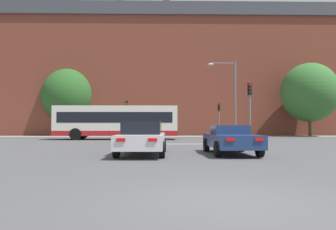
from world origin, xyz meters
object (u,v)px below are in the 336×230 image
pedestrian_waiting (125,127)px  street_lamp_junction (230,91)px  car_roadster_right (230,139)px  pedestrian_walking_east (89,127)px  traffic_light_near_right (250,103)px  bus_crossing_lead (117,122)px  traffic_light_far_right (219,114)px  traffic_light_far_left (127,112)px  car_saloon_left (142,138)px

pedestrian_waiting → street_lamp_junction: bearing=82.2°
car_roadster_right → pedestrian_waiting: 23.66m
pedestrian_walking_east → traffic_light_near_right: bearing=145.0°
bus_crossing_lead → traffic_light_far_right: traffic_light_far_right is taller
bus_crossing_lead → traffic_light_far_right: 12.59m
traffic_light_far_right → street_lamp_junction: bearing=-92.4°
traffic_light_far_left → pedestrian_walking_east: size_ratio=2.31×
car_roadster_right → bus_crossing_lead: bearing=114.0°
traffic_light_far_right → pedestrian_walking_east: size_ratio=2.13×
traffic_light_near_right → pedestrian_waiting: bearing=124.8°
car_saloon_left → bus_crossing_lead: bearing=103.5°
traffic_light_far_left → car_saloon_left: bearing=-82.1°
bus_crossing_lead → street_lamp_junction: 10.35m
car_roadster_right → traffic_light_near_right: 8.72m
bus_crossing_lead → traffic_light_far_left: traffic_light_far_left is taller
pedestrian_waiting → car_roadster_right: bearing=48.7°
traffic_light_near_right → car_roadster_right: bearing=-110.9°
car_saloon_left → pedestrian_waiting: bearing=99.9°
bus_crossing_lead → traffic_light_far_left: bearing=179.4°
traffic_light_near_right → street_lamp_junction: size_ratio=0.60×
bus_crossing_lead → traffic_light_far_left: (0.08, 7.31, 1.12)m
traffic_light_far_left → pedestrian_walking_east: bearing=176.4°
car_saloon_left → street_lamp_junction: bearing=66.2°
car_roadster_right → traffic_light_far_right: (3.33, 21.68, 1.84)m
pedestrian_waiting → pedestrian_walking_east: (-3.93, -0.47, 0.01)m
car_roadster_right → traffic_light_far_right: 22.01m
pedestrian_walking_east → traffic_light_far_left: bearing=-173.5°
car_roadster_right → pedestrian_walking_east: size_ratio=2.61×
traffic_light_far_left → street_lamp_junction: 12.52m
traffic_light_far_right → pedestrian_walking_east: 14.52m
car_roadster_right → pedestrian_walking_east: bearing=115.1°
street_lamp_junction → car_roadster_right: bearing=-101.9°
car_saloon_left → traffic_light_far_right: (7.18, 21.87, 1.75)m
bus_crossing_lead → pedestrian_waiting: 8.07m
car_roadster_right → pedestrian_waiting: pedestrian_waiting is taller
pedestrian_walking_east → pedestrian_waiting: bearing=-163.1°
traffic_light_far_left → traffic_light_far_right: (10.22, -0.13, -0.20)m
traffic_light_far_right → pedestrian_waiting: traffic_light_far_right is taller
car_roadster_right → car_saloon_left: bearing=-178.8°
car_roadster_right → street_lamp_junction: 15.08m
street_lamp_junction → traffic_light_far_right: bearing=87.6°
bus_crossing_lead → traffic_light_near_right: (9.99, -6.60, 1.22)m
traffic_light_near_right → traffic_light_far_left: 17.08m
car_saloon_left → car_roadster_right: 3.86m
bus_crossing_lead → traffic_light_near_right: bearing=56.5°
car_saloon_left → traffic_light_far_left: bearing=99.4°
car_saloon_left → pedestrian_waiting: size_ratio=2.92×
traffic_light_far_left → pedestrian_waiting: 1.86m
street_lamp_junction → pedestrian_waiting: size_ratio=4.05×
car_saloon_left → traffic_light_near_right: traffic_light_near_right is taller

